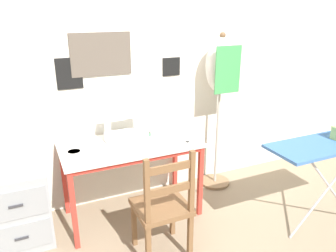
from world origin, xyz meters
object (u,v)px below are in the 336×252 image
wooden_chair (163,207)px  filing_cabinet (18,206)px  thread_spool_near_machine (149,134)px  sewing_machine (128,125)px  fabric_bowl (74,154)px  scissors (190,141)px  dress_form (221,75)px

wooden_chair → filing_cabinet: 1.19m
wooden_chair → thread_spool_near_machine: bearing=76.4°
sewing_machine → fabric_bowl: bearing=-162.6°
fabric_bowl → wooden_chair: (0.53, -0.53, -0.32)m
sewing_machine → scissors: size_ratio=3.06×
fabric_bowl → filing_cabinet: fabric_bowl is taller
thread_spool_near_machine → fabric_bowl: bearing=-165.9°
sewing_machine → dress_form: size_ratio=0.23×
fabric_bowl → thread_spool_near_machine: (0.71, 0.18, -0.01)m
sewing_machine → filing_cabinet: 1.11m
filing_cabinet → dress_form: size_ratio=0.40×
sewing_machine → wooden_chair: bearing=-87.5°
thread_spool_near_machine → dress_form: bearing=4.9°
fabric_bowl → filing_cabinet: 0.64m
filing_cabinet → thread_spool_near_machine: bearing=3.4°
scissors → dress_form: bearing=33.6°
thread_spool_near_machine → wooden_chair: wooden_chair is taller
fabric_bowl → scissors: bearing=-5.4°
thread_spool_near_machine → filing_cabinet: bearing=-176.6°
thread_spool_near_machine → dress_form: 0.92m
scissors → wooden_chair: (-0.45, -0.44, -0.30)m
sewing_machine → dress_form: (0.99, 0.09, 0.35)m
wooden_chair → dress_form: 1.47m
filing_cabinet → sewing_machine: bearing=3.1°
filing_cabinet → dress_form: (1.97, 0.14, 0.89)m
scissors → thread_spool_near_machine: size_ratio=3.21×
sewing_machine → scissors: bearing=-27.6°
thread_spool_near_machine → wooden_chair: (-0.17, -0.71, -0.31)m
sewing_machine → thread_spool_near_machine: bearing=5.3°
wooden_chair → sewing_machine: bearing=92.5°
wooden_chair → dress_form: dress_form is taller
sewing_machine → wooden_chair: sewing_machine is taller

